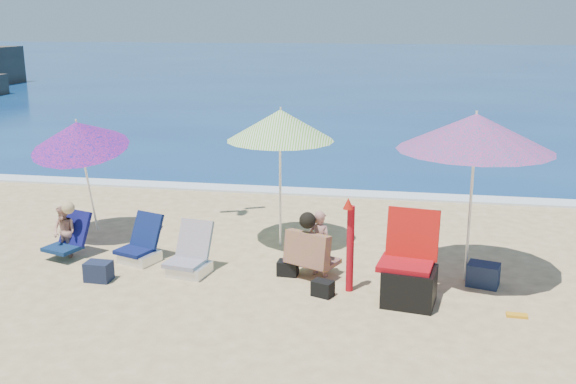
% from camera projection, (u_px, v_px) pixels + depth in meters
% --- Properties ---
extents(ground, '(120.00, 120.00, 0.00)m').
position_uv_depth(ground, '(298.00, 303.00, 7.80)').
color(ground, '#D8BC84').
rests_on(ground, ground).
extents(sea, '(120.00, 80.00, 0.12)m').
position_uv_depth(sea, '(391.00, 63.00, 50.63)').
color(sea, navy).
rests_on(sea, ground).
extents(foam, '(120.00, 0.50, 0.04)m').
position_uv_depth(foam, '(340.00, 193.00, 12.64)').
color(foam, white).
rests_on(foam, ground).
extents(umbrella_turquoise, '(1.93, 1.93, 2.21)m').
position_uv_depth(umbrella_turquoise, '(476.00, 132.00, 8.00)').
color(umbrella_turquoise, silver).
rests_on(umbrella_turquoise, ground).
extents(umbrella_striped, '(1.66, 1.66, 2.07)m').
position_uv_depth(umbrella_striped, '(280.00, 125.00, 9.35)').
color(umbrella_striped, white).
rests_on(umbrella_striped, ground).
extents(umbrella_blue, '(1.51, 1.57, 1.97)m').
position_uv_depth(umbrella_blue, '(78.00, 135.00, 9.69)').
color(umbrella_blue, white).
rests_on(umbrella_blue, ground).
extents(furled_umbrella, '(0.16, 0.17, 1.21)m').
position_uv_depth(furled_umbrella, '(350.00, 240.00, 7.99)').
color(furled_umbrella, '#A70B16').
rests_on(furled_umbrella, ground).
extents(chair_navy, '(0.64, 0.68, 0.64)m').
position_uv_depth(chair_navy, '(141.00, 249.00, 9.14)').
color(chair_navy, '#0C1648').
rests_on(chair_navy, ground).
extents(chair_rainbow, '(0.60, 0.67, 0.67)m').
position_uv_depth(chair_rainbow, '(190.00, 260.00, 8.68)').
color(chair_rainbow, '#C55345').
rests_on(chair_rainbow, ground).
extents(camp_chair_left, '(0.74, 0.74, 1.09)m').
position_uv_depth(camp_chair_left, '(409.00, 276.00, 7.76)').
color(camp_chair_left, '#9F0B12').
rests_on(camp_chair_left, ground).
extents(person_center, '(0.75, 0.71, 0.90)m').
position_uv_depth(person_center, '(314.00, 245.00, 8.49)').
color(person_center, '#A97265').
rests_on(person_center, ground).
extents(person_left, '(0.63, 0.66, 0.83)m').
position_uv_depth(person_left, '(66.00, 232.00, 9.23)').
color(person_left, tan).
rests_on(person_left, ground).
extents(bag_navy_a, '(0.33, 0.25, 0.25)m').
position_uv_depth(bag_navy_a, '(99.00, 271.00, 8.45)').
color(bag_navy_a, '#171E34').
rests_on(bag_navy_a, ground).
extents(bag_black_a, '(0.28, 0.21, 0.20)m').
position_uv_depth(bag_black_a, '(288.00, 268.00, 8.64)').
color(bag_black_a, black).
rests_on(bag_black_a, ground).
extents(bag_navy_b, '(0.45, 0.38, 0.29)m').
position_uv_depth(bag_navy_b, '(483.00, 275.00, 8.29)').
color(bag_navy_b, '#1C253D').
rests_on(bag_navy_b, ground).
extents(bag_black_b, '(0.30, 0.25, 0.19)m').
position_uv_depth(bag_black_b, '(323.00, 288.00, 7.99)').
color(bag_black_b, black).
rests_on(bag_black_b, ground).
extents(orange_item, '(0.24, 0.11, 0.03)m').
position_uv_depth(orange_item, '(517.00, 315.00, 7.44)').
color(orange_item, orange).
rests_on(orange_item, ground).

